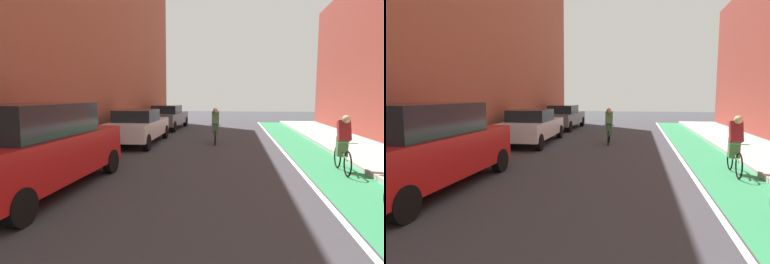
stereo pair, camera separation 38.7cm
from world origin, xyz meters
TOP-DOWN VIEW (x-y plane):
  - ground_plane at (0.00, 12.03)m, footprint 70.53×70.53m
  - bike_lane_paint at (3.66, 14.03)m, footprint 1.60×32.06m
  - lane_divider_stripe at (2.76, 14.03)m, footprint 0.12×32.06m
  - parked_suv_red at (-3.41, 10.86)m, footprint 1.97×4.78m
  - parked_sedan_white at (-3.41, 18.01)m, footprint 2.03×4.82m
  - parked_sedan_gray at (-3.41, 24.29)m, footprint 1.96×4.83m
  - cyclist_trailing at (3.90, 13.71)m, footprint 0.48×1.74m
  - cyclist_far at (0.03, 18.45)m, footprint 0.48×1.70m

SIDE VIEW (x-z plane):
  - ground_plane at x=0.00m, z-range 0.00..0.00m
  - bike_lane_paint at x=3.66m, z-range 0.00..0.00m
  - lane_divider_stripe at x=2.76m, z-range 0.00..0.00m
  - parked_sedan_gray at x=-3.41m, z-range 0.02..1.55m
  - parked_sedan_white at x=-3.41m, z-range 0.02..1.55m
  - cyclist_far at x=0.03m, z-range 0.00..1.61m
  - cyclist_trailing at x=3.90m, z-range 0.00..1.62m
  - parked_suv_red at x=-3.41m, z-range 0.03..2.01m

